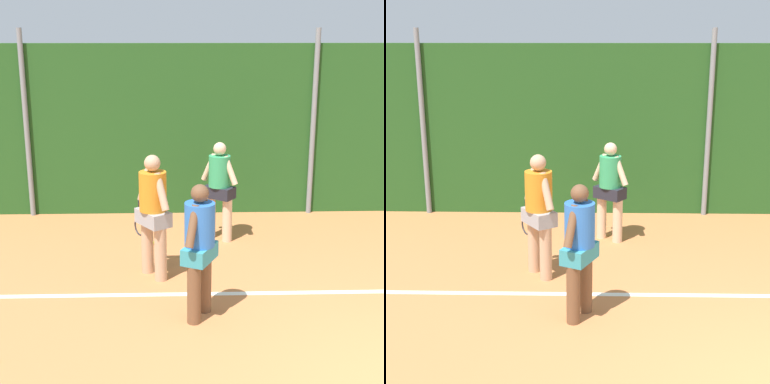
% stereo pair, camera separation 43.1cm
% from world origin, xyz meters
% --- Properties ---
extents(ground_plane, '(29.20, 29.20, 0.00)m').
position_xyz_m(ground_plane, '(0.00, 1.89, 0.00)').
color(ground_plane, '#C67542').
extents(hedge_fence_backdrop, '(18.98, 0.25, 3.29)m').
position_xyz_m(hedge_fence_backdrop, '(0.00, 6.43, 1.65)').
color(hedge_fence_backdrop, '#23511E').
rests_on(hedge_fence_backdrop, ground_plane).
extents(fence_post_left, '(0.10, 0.10, 3.57)m').
position_xyz_m(fence_post_left, '(-5.48, 6.25, 1.78)').
color(fence_post_left, gray).
rests_on(fence_post_left, ground_plane).
extents(fence_post_center, '(0.10, 0.10, 3.57)m').
position_xyz_m(fence_post_center, '(0.00, 6.25, 1.78)').
color(fence_post_center, gray).
rests_on(fence_post_center, ground_plane).
extents(court_baseline_paint, '(13.87, 0.10, 0.01)m').
position_xyz_m(court_baseline_paint, '(0.00, 2.62, 0.00)').
color(court_baseline_paint, white).
rests_on(court_baseline_paint, ground_plane).
extents(player_foreground_near, '(0.49, 0.76, 1.74)m').
position_xyz_m(player_foreground_near, '(-2.37, 1.99, 0.98)').
color(player_foreground_near, brown).
rests_on(player_foreground_near, ground_plane).
extents(player_midcourt, '(0.59, 0.68, 1.83)m').
position_xyz_m(player_midcourt, '(-2.99, 3.27, 1.03)').
color(player_midcourt, tan).
rests_on(player_midcourt, ground_plane).
extents(player_backcourt_far, '(0.61, 0.53, 1.72)m').
position_xyz_m(player_backcourt_far, '(-1.91, 4.79, 0.97)').
color(player_backcourt_far, beige).
rests_on(player_backcourt_far, ground_plane).
extents(tennis_ball_7, '(0.07, 0.07, 0.07)m').
position_xyz_m(tennis_ball_7, '(-3.06, 4.55, 0.03)').
color(tennis_ball_7, '#CCDB33').
rests_on(tennis_ball_7, ground_plane).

